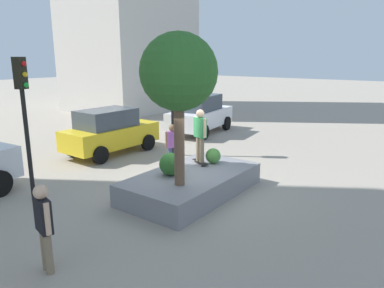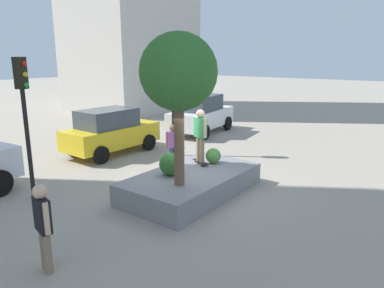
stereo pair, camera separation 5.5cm
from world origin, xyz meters
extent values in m
plane|color=#9E9384|center=(0.00, 0.00, 0.00)|extent=(120.00, 120.00, 0.00)
cube|color=gray|center=(-0.02, -0.20, 0.33)|extent=(4.35, 2.39, 0.65)
cylinder|color=brown|center=(-1.02, -0.51, 1.89)|extent=(0.28, 0.28, 2.48)
sphere|color=#2D6628|center=(-1.02, -0.51, 3.68)|extent=(2.01, 2.01, 2.01)
sphere|color=#4C8C3D|center=(1.23, -0.14, 0.90)|extent=(0.50, 0.50, 0.50)
sphere|color=#2D6628|center=(-0.53, 0.21, 0.99)|extent=(0.67, 0.67, 0.67)
cube|color=black|center=(0.92, 0.17, 0.72)|extent=(0.58, 0.80, 0.02)
sphere|color=beige|center=(0.86, -0.10, 0.68)|extent=(0.06, 0.06, 0.06)
sphere|color=beige|center=(0.72, -0.01, 0.68)|extent=(0.06, 0.06, 0.06)
sphere|color=beige|center=(1.12, 0.35, 0.68)|extent=(0.06, 0.06, 0.06)
sphere|color=beige|center=(0.97, 0.43, 0.68)|extent=(0.06, 0.06, 0.06)
cylinder|color=#847056|center=(0.95, 0.26, 1.13)|extent=(0.15, 0.15, 0.81)
cylinder|color=#847056|center=(0.89, 0.08, 1.13)|extent=(0.15, 0.15, 0.81)
cube|color=#338C4C|center=(0.92, 0.17, 1.86)|extent=(0.33, 0.50, 0.64)
cylinder|color=#D8AD8C|center=(0.99, 0.40, 1.87)|extent=(0.10, 0.10, 0.60)
cylinder|color=#D8AD8C|center=(0.84, -0.06, 1.87)|extent=(0.10, 0.10, 0.60)
sphere|color=#D8AD8C|center=(0.92, 0.17, 2.31)|extent=(0.26, 0.26, 0.26)
cube|color=gold|center=(1.72, 5.37, 0.77)|extent=(4.16, 1.79, 0.83)
cube|color=#38424C|center=(1.51, 5.37, 1.55)|extent=(2.34, 1.56, 0.75)
cylinder|color=black|center=(3.06, 6.22, 0.35)|extent=(0.71, 0.22, 0.70)
cylinder|color=black|center=(3.04, 4.49, 0.35)|extent=(0.71, 0.22, 0.70)
cylinder|color=black|center=(0.41, 6.26, 0.35)|extent=(0.71, 0.22, 0.70)
cylinder|color=black|center=(0.39, 4.52, 0.35)|extent=(0.71, 0.22, 0.70)
cube|color=white|center=(7.51, 4.78, 0.82)|extent=(4.67, 2.45, 0.89)
cube|color=#38424C|center=(7.29, 4.75, 1.67)|extent=(2.69, 1.97, 0.80)
cylinder|color=black|center=(8.80, 5.90, 0.38)|extent=(0.78, 0.32, 0.76)
cylinder|color=black|center=(9.05, 4.04, 0.38)|extent=(0.78, 0.32, 0.76)
cylinder|color=black|center=(5.97, 5.52, 0.38)|extent=(0.78, 0.32, 0.76)
cylinder|color=black|center=(6.22, 3.66, 0.38)|extent=(0.78, 0.32, 0.76)
cylinder|color=black|center=(3.05, 3.07, 1.86)|extent=(0.12, 0.12, 3.71)
cube|color=black|center=(3.05, 3.07, 4.14)|extent=(0.28, 0.24, 0.85)
sphere|color=red|center=(3.05, 2.92, 4.38)|extent=(0.14, 0.14, 0.14)
sphere|color=gold|center=(3.05, 2.92, 4.10)|extent=(0.14, 0.14, 0.14)
sphere|color=green|center=(3.05, 2.92, 3.82)|extent=(0.14, 0.14, 0.14)
cylinder|color=black|center=(-3.15, 3.22, 1.60)|extent=(0.12, 0.12, 3.20)
cube|color=black|center=(-3.15, 3.22, 3.63)|extent=(0.35, 0.32, 0.85)
sphere|color=red|center=(-3.09, 3.08, 3.87)|extent=(0.14, 0.14, 0.14)
sphere|color=gold|center=(-3.09, 3.08, 3.59)|extent=(0.14, 0.14, 0.14)
sphere|color=green|center=(-3.09, 3.08, 3.31)|extent=(0.14, 0.14, 0.14)
cylinder|color=navy|center=(1.75, 1.90, 0.39)|extent=(0.14, 0.14, 0.78)
cylinder|color=navy|center=(1.58, 1.98, 0.39)|extent=(0.14, 0.14, 0.78)
cube|color=#8C4C99|center=(1.66, 1.94, 1.09)|extent=(0.48, 0.36, 0.61)
cylinder|color=brown|center=(1.87, 1.84, 1.10)|extent=(0.10, 0.10, 0.58)
cylinder|color=brown|center=(1.46, 2.04, 1.10)|extent=(0.10, 0.10, 0.58)
sphere|color=brown|center=(1.66, 1.94, 1.52)|extent=(0.25, 0.25, 0.25)
cylinder|color=#847056|center=(-4.93, -0.27, 0.42)|extent=(0.15, 0.15, 0.84)
cylinder|color=#847056|center=(-4.97, -0.47, 0.42)|extent=(0.15, 0.15, 0.84)
cube|color=black|center=(-4.95, -0.37, 1.17)|extent=(0.31, 0.51, 0.66)
cylinder|color=#D8AD8C|center=(-4.89, -0.13, 1.19)|extent=(0.10, 0.10, 0.62)
cylinder|color=#D8AD8C|center=(-5.01, -0.61, 1.19)|extent=(0.10, 0.10, 0.62)
sphere|color=#D8AD8C|center=(-4.95, -0.37, 1.64)|extent=(0.27, 0.27, 0.27)
camera|label=1|loc=(-8.29, -6.30, 4.06)|focal=33.64mm
camera|label=2|loc=(-8.26, -6.35, 4.06)|focal=33.64mm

